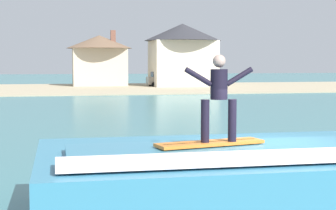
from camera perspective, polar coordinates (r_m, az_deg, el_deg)
ground_plane at (r=11.29m, az=10.40°, el=-10.92°), size 260.00×260.00×0.00m
wave_crest at (r=10.69m, az=6.03°, el=-7.99°), size 7.19×4.54×1.45m
surfboard at (r=10.17m, az=4.47°, el=-4.05°), size 2.17×0.94×0.06m
surfer at (r=10.05m, az=5.41°, el=1.26°), size 1.32×0.32×1.63m
shoreline_bank at (r=61.55m, az=-7.80°, el=1.76°), size 120.00×25.06×0.10m
car_far_shore at (r=65.56m, az=-0.62°, el=2.75°), size 3.85×2.22×1.86m
house_gabled_white at (r=66.32m, az=1.55°, el=5.74°), size 9.40×9.40×7.71m
house_small_cottage at (r=67.55m, az=-7.27°, el=5.13°), size 8.13×8.13×6.93m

